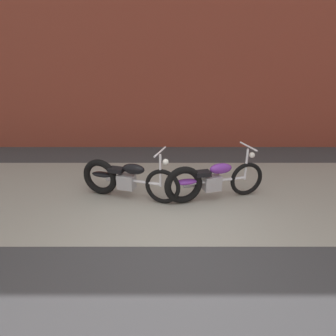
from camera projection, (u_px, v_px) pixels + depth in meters
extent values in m
plane|color=#38383A|center=(172.00, 247.00, 3.91)|extent=(80.00, 80.00, 0.00)
cube|color=gray|center=(171.00, 192.00, 5.54)|extent=(36.00, 3.50, 0.01)
cube|color=brown|center=(170.00, 65.00, 7.89)|extent=(36.00, 0.50, 4.81)
torus|color=black|center=(163.00, 187.00, 5.00)|extent=(0.67, 0.28, 0.68)
torus|color=black|center=(100.00, 177.00, 5.36)|extent=(0.74, 0.35, 0.73)
cylinder|color=silver|center=(130.00, 180.00, 5.17)|extent=(1.19, 0.43, 0.06)
cube|color=#99999E|center=(127.00, 182.00, 5.21)|extent=(0.37, 0.31, 0.28)
ellipsoid|color=black|center=(133.00, 169.00, 5.06)|extent=(0.48, 0.31, 0.20)
ellipsoid|color=black|center=(102.00, 174.00, 5.33)|extent=(0.47, 0.30, 0.10)
cube|color=black|center=(116.00, 170.00, 5.19)|extent=(0.33, 0.28, 0.08)
cylinder|color=silver|center=(160.00, 171.00, 4.90)|extent=(0.06, 0.06, 0.62)
cylinder|color=silver|center=(160.00, 152.00, 4.77)|extent=(0.21, 0.56, 0.03)
sphere|color=white|center=(166.00, 162.00, 4.81)|extent=(0.11, 0.11, 0.11)
cylinder|color=silver|center=(119.00, 181.00, 5.44)|extent=(0.54, 0.22, 0.06)
torus|color=black|center=(246.00, 179.00, 5.33)|extent=(0.68, 0.26, 0.68)
torus|color=black|center=(183.00, 185.00, 5.00)|extent=(0.74, 0.32, 0.73)
cylinder|color=silver|center=(216.00, 181.00, 5.16)|extent=(1.21, 0.38, 0.06)
cube|color=#99999E|center=(212.00, 183.00, 5.15)|extent=(0.37, 0.30, 0.28)
ellipsoid|color=#6B2D93|center=(221.00, 168.00, 5.09)|extent=(0.47, 0.30, 0.20)
ellipsoid|color=#6B2D93|center=(186.00, 182.00, 4.99)|extent=(0.47, 0.29, 0.10)
cube|color=black|center=(203.00, 173.00, 5.02)|extent=(0.32, 0.27, 0.08)
cylinder|color=silver|center=(246.00, 164.00, 5.21)|extent=(0.05, 0.05, 0.62)
cylinder|color=silver|center=(248.00, 146.00, 5.08)|extent=(0.18, 0.57, 0.03)
sphere|color=white|center=(252.00, 155.00, 5.17)|extent=(0.11, 0.11, 0.11)
cylinder|color=silver|center=(197.00, 185.00, 5.26)|extent=(0.55, 0.20, 0.06)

